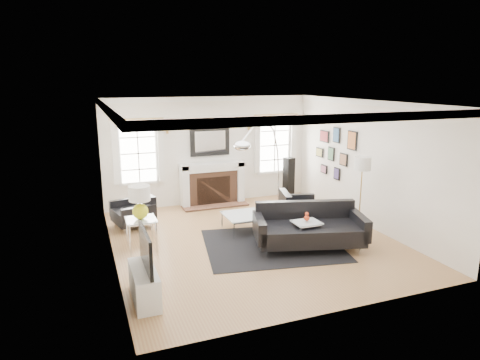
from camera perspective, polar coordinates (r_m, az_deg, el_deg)
name	(u,v)px	position (r m, az deg, el deg)	size (l,w,h in m)	color
floor	(253,240)	(8.90, 1.71, -8.00)	(6.00, 6.00, 0.00)	#A26C43
back_wall	(210,151)	(11.27, -4.08, 3.92)	(5.50, 0.04, 2.80)	white
front_wall	(338,219)	(5.93, 12.96, -5.05)	(5.50, 0.04, 2.80)	white
left_wall	(109,186)	(7.88, -17.04, -0.72)	(0.04, 6.00, 2.80)	white
right_wall	(368,164)	(9.85, 16.73, 2.03)	(0.04, 6.00, 2.80)	white
ceiling	(254,102)	(8.30, 1.84, 10.32)	(5.50, 6.00, 0.02)	white
crown_molding	(254,105)	(8.30, 1.84, 9.91)	(5.50, 6.00, 0.12)	white
fireplace	(212,184)	(11.24, -3.70, -0.55)	(1.70, 0.69, 1.11)	white
mantel_mirror	(210,141)	(11.19, -4.03, 5.15)	(1.05, 0.07, 0.75)	black
window_left	(138,153)	(10.83, -13.43, 3.52)	(1.24, 0.15, 1.62)	white
window_right	(274,145)	(11.87, 4.61, 4.68)	(1.24, 0.15, 1.62)	white
gallery_wall	(335,150)	(10.85, 12.51, 3.99)	(0.04, 1.73, 1.29)	black
tv_unit	(144,280)	(6.67, -12.63, -12.86)	(0.35, 1.00, 1.09)	white
area_rug	(272,245)	(8.65, 4.32, -8.63)	(2.63, 2.19, 0.01)	black
sofa	(309,228)	(8.54, 9.13, -6.38)	(2.31, 1.51, 0.69)	black
armchair_left	(135,212)	(9.84, -13.79, -4.21)	(0.97, 1.05, 0.60)	black
armchair_right	(298,210)	(9.79, 7.76, -3.92)	(1.04, 1.11, 0.63)	black
coffee_table	(245,216)	(9.27, 0.60, -4.82)	(0.85, 0.85, 0.38)	silver
side_table_left	(141,224)	(8.47, -13.05, -5.79)	(0.57, 0.57, 0.62)	silver
nesting_table	(306,228)	(8.37, 8.84, -6.29)	(0.51, 0.43, 0.56)	silver
gourd_lamp	(140,200)	(8.32, -13.23, -2.62)	(0.41, 0.41, 0.65)	#C6CB19
orange_vase	(307,217)	(8.30, 8.89, -4.89)	(0.11, 0.11, 0.17)	red
arc_floor_lamp	(262,167)	(9.50, 2.95, 1.69)	(1.73, 1.60, 2.44)	silver
stick_floor_lamp	(362,168)	(9.10, 16.00, 1.60)	(0.34, 0.34, 1.69)	#B98C40
speaker_tower	(289,179)	(11.65, 6.50, 0.10)	(0.24, 0.24, 1.18)	black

